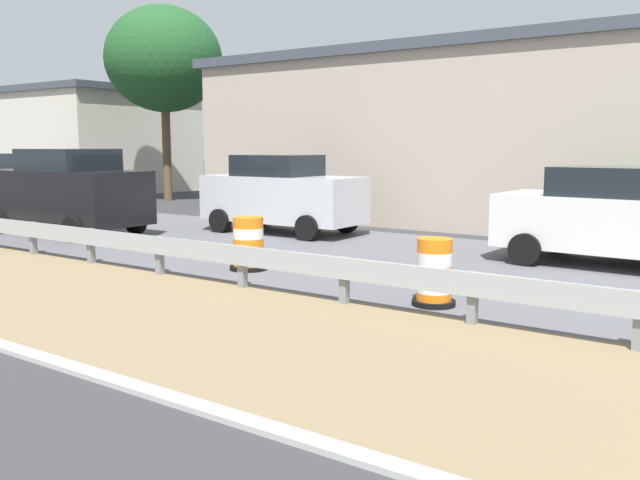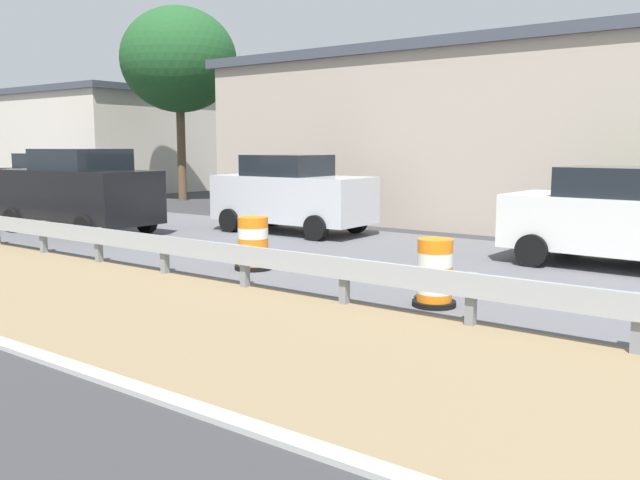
{
  "view_description": "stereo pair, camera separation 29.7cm",
  "coord_description": "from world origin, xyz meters",
  "px_view_note": "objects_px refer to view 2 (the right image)",
  "views": [
    {
      "loc": [
        -5.32,
        4.53,
        2.33
      ],
      "look_at": [
        2.58,
        10.04,
        0.96
      ],
      "focal_mm": 37.41,
      "sensor_mm": 36.0,
      "label": 1
    },
    {
      "loc": [
        -5.15,
        4.29,
        2.33
      ],
      "look_at": [
        2.58,
        10.04,
        0.96
      ],
      "focal_mm": 37.41,
      "sensor_mm": 36.0,
      "label": 2
    }
  ],
  "objects_px": {
    "car_lead_far_lane": "(78,191)",
    "car_mid_far_lane": "(50,181)",
    "car_distant_a": "(292,194)",
    "traffic_barrel_mid": "(253,246)",
    "traffic_barrel_close": "(435,276)",
    "car_trailing_near_lane": "(628,218)"
  },
  "relations": [
    {
      "from": "traffic_barrel_close",
      "to": "car_distant_a",
      "type": "xyz_separation_m",
      "value": [
        5.26,
        6.95,
        0.6
      ]
    },
    {
      "from": "traffic_barrel_close",
      "to": "car_trailing_near_lane",
      "type": "relative_size",
      "value": 0.22
    },
    {
      "from": "car_lead_far_lane",
      "to": "car_mid_far_lane",
      "type": "distance_m",
      "value": 8.05
    },
    {
      "from": "traffic_barrel_close",
      "to": "car_mid_far_lane",
      "type": "xyz_separation_m",
      "value": [
        5.38,
        18.72,
        0.58
      ]
    },
    {
      "from": "traffic_barrel_close",
      "to": "traffic_barrel_mid",
      "type": "xyz_separation_m",
      "value": [
        0.61,
        4.11,
        0.0
      ]
    },
    {
      "from": "traffic_barrel_mid",
      "to": "car_mid_far_lane",
      "type": "xyz_separation_m",
      "value": [
        4.78,
        14.61,
        0.57
      ]
    },
    {
      "from": "car_mid_far_lane",
      "to": "car_trailing_near_lane",
      "type": "bearing_deg",
      "value": -0.64
    },
    {
      "from": "car_mid_far_lane",
      "to": "car_distant_a",
      "type": "distance_m",
      "value": 11.78
    },
    {
      "from": "car_trailing_near_lane",
      "to": "traffic_barrel_mid",
      "type": "bearing_deg",
      "value": -140.35
    },
    {
      "from": "car_trailing_near_lane",
      "to": "car_distant_a",
      "type": "bearing_deg",
      "value": 179.98
    },
    {
      "from": "traffic_barrel_close",
      "to": "traffic_barrel_mid",
      "type": "height_order",
      "value": "traffic_barrel_mid"
    },
    {
      "from": "traffic_barrel_mid",
      "to": "car_mid_far_lane",
      "type": "height_order",
      "value": "car_mid_far_lane"
    },
    {
      "from": "car_mid_far_lane",
      "to": "traffic_barrel_mid",
      "type": "bearing_deg",
      "value": -17.46
    },
    {
      "from": "car_distant_a",
      "to": "car_lead_far_lane",
      "type": "bearing_deg",
      "value": -143.77
    },
    {
      "from": "traffic_barrel_mid",
      "to": "car_distant_a",
      "type": "distance_m",
      "value": 5.49
    },
    {
      "from": "traffic_barrel_mid",
      "to": "car_distant_a",
      "type": "height_order",
      "value": "car_distant_a"
    },
    {
      "from": "car_mid_far_lane",
      "to": "car_distant_a",
      "type": "relative_size",
      "value": 1.04
    },
    {
      "from": "car_distant_a",
      "to": "car_mid_far_lane",
      "type": "bearing_deg",
      "value": 178.52
    },
    {
      "from": "car_lead_far_lane",
      "to": "traffic_barrel_close",
      "type": "bearing_deg",
      "value": 169.2
    },
    {
      "from": "traffic_barrel_close",
      "to": "car_mid_far_lane",
      "type": "bearing_deg",
      "value": 73.96
    },
    {
      "from": "car_lead_far_lane",
      "to": "car_mid_far_lane",
      "type": "height_order",
      "value": "car_lead_far_lane"
    },
    {
      "from": "car_lead_far_lane",
      "to": "car_trailing_near_lane",
      "type": "bearing_deg",
      "value": -168.42
    }
  ]
}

